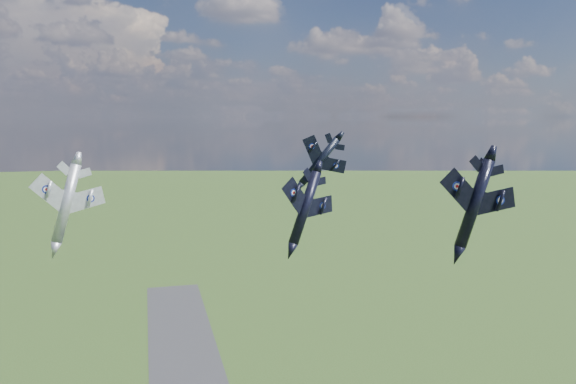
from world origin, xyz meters
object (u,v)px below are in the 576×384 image
object	(u,v)px
jet_lead_navy	(305,208)
jet_high_navy	(320,161)
jet_left_silver	(66,203)
jet_right_navy	(475,203)

from	to	relation	value
jet_lead_navy	jet_high_navy	distance (m)	17.72
jet_lead_navy	jet_left_silver	size ratio (longest dim) A/B	0.96
jet_high_navy	jet_left_silver	size ratio (longest dim) A/B	0.86
jet_right_navy	jet_left_silver	bearing A→B (deg)	160.34
jet_lead_navy	jet_high_navy	bearing A→B (deg)	41.08
jet_right_navy	jet_high_navy	bearing A→B (deg)	113.92
jet_left_silver	jet_right_navy	bearing A→B (deg)	-46.08
jet_right_navy	jet_high_navy	size ratio (longest dim) A/B	1.18
jet_high_navy	jet_left_silver	bearing A→B (deg)	-159.23
jet_lead_navy	jet_left_silver	bearing A→B (deg)	143.61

